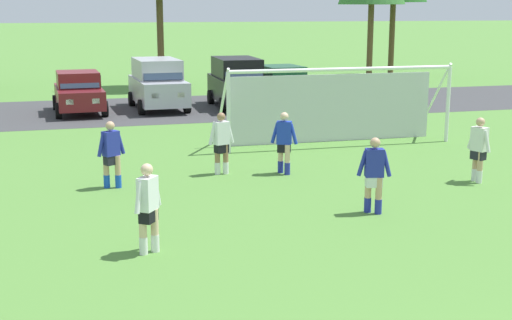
{
  "coord_description": "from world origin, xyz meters",
  "views": [
    {
      "loc": [
        -5.07,
        -4.19,
        4.29
      ],
      "look_at": [
        -1.6,
        8.24,
        1.47
      ],
      "focal_mm": 48.98,
      "sensor_mm": 36.0,
      "label": 1
    }
  ],
  "objects": [
    {
      "name": "player_midfield_center",
      "position": [
        -4.0,
        12.63,
        0.82
      ],
      "size": [
        0.72,
        0.4,
        1.64
      ],
      "color": "tan",
      "rests_on": "ground"
    },
    {
      "name": "parked_car_slot_far_left",
      "position": [
        -4.4,
        25.6,
        0.88
      ],
      "size": [
        2.18,
        4.27,
        1.72
      ],
      "color": "maroon",
      "rests_on": "ground"
    },
    {
      "name": "player_winger_right",
      "position": [
        -1.12,
        13.32,
        0.82
      ],
      "size": [
        0.74,
        0.35,
        1.64
      ],
      "color": "#936B4C",
      "rests_on": "ground"
    },
    {
      "name": "parked_car_slot_center",
      "position": [
        4.65,
        26.12,
        0.88
      ],
      "size": [
        2.24,
        4.3,
        1.72
      ],
      "color": "#194C2D",
      "rests_on": "ground"
    },
    {
      "name": "parked_car_slot_left",
      "position": [
        -1.08,
        25.87,
        1.11
      ],
      "size": [
        2.28,
        4.67,
        2.16
      ],
      "color": "#B2B2BC",
      "rests_on": "ground"
    },
    {
      "name": "player_striker_near",
      "position": [
        1.19,
        8.95,
        0.82
      ],
      "size": [
        0.71,
        0.33,
        1.64
      ],
      "color": "tan",
      "rests_on": "ground"
    },
    {
      "name": "ground_plane",
      "position": [
        0.0,
        15.0,
        0.0
      ],
      "size": [
        400.0,
        400.0,
        0.0
      ],
      "primitive_type": "plane",
      "color": "#518438"
    },
    {
      "name": "soccer_goal",
      "position": [
        3.36,
        16.67,
        1.29
      ],
      "size": [
        7.44,
        2.02,
        2.57
      ],
      "color": "white",
      "rests_on": "ground"
    },
    {
      "name": "parked_car_slot_center_left",
      "position": [
        2.37,
        25.52,
        1.11
      ],
      "size": [
        2.26,
        4.66,
        2.16
      ],
      "color": "black",
      "rests_on": "ground"
    },
    {
      "name": "player_defender_far",
      "position": [
        0.47,
        12.92,
        0.82
      ],
      "size": [
        0.67,
        0.46,
        1.64
      ],
      "color": "beige",
      "rests_on": "ground"
    },
    {
      "name": "parking_lot_strip",
      "position": [
        0.0,
        25.87,
        0.0
      ],
      "size": [
        52.0,
        8.4,
        0.01
      ],
      "primitive_type": "cube",
      "color": "#3D3D3F",
      "rests_on": "ground"
    },
    {
      "name": "player_trailing_back",
      "position": [
        4.88,
        10.76,
        0.82
      ],
      "size": [
        0.36,
        0.74,
        1.64
      ],
      "color": "tan",
      "rests_on": "ground"
    },
    {
      "name": "player_winger_left",
      "position": [
        -3.72,
        7.74,
        0.82
      ],
      "size": [
        0.57,
        0.59,
        1.64
      ],
      "color": "beige",
      "rests_on": "ground"
    }
  ]
}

